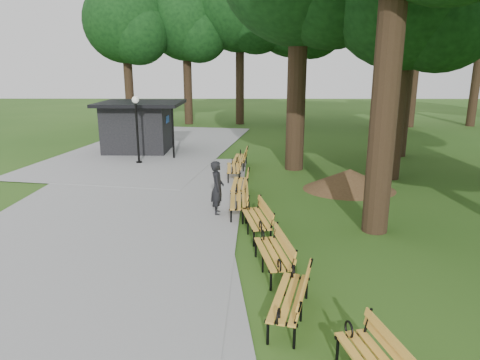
{
  "coord_description": "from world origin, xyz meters",
  "views": [
    {
      "loc": [
        0.04,
        -9.9,
        4.5
      ],
      "look_at": [
        -0.04,
        2.92,
        1.1
      ],
      "focal_mm": 32.7,
      "sensor_mm": 36.0,
      "label": 1
    }
  ],
  "objects_px": {
    "dirt_mound": "(350,179)",
    "bench_7": "(240,158)",
    "bench_2": "(273,254)",
    "bench_4": "(239,201)",
    "person": "(217,188)",
    "bench_6": "(234,168)",
    "kiosk": "(138,127)",
    "lamp_post": "(136,116)",
    "bench_3": "(256,219)",
    "bench_5": "(240,184)",
    "bench_1": "(289,298)"
  },
  "relations": [
    {
      "from": "dirt_mound",
      "to": "bench_7",
      "type": "distance_m",
      "value": 5.36
    },
    {
      "from": "bench_2",
      "to": "bench_4",
      "type": "xyz_separation_m",
      "value": [
        -0.79,
        3.88,
        0.0
      ]
    },
    {
      "from": "person",
      "to": "bench_7",
      "type": "distance_m",
      "value": 6.33
    },
    {
      "from": "person",
      "to": "dirt_mound",
      "type": "relative_size",
      "value": 0.59
    },
    {
      "from": "dirt_mound",
      "to": "bench_6",
      "type": "distance_m",
      "value": 4.6
    },
    {
      "from": "dirt_mound",
      "to": "bench_6",
      "type": "xyz_separation_m",
      "value": [
        -4.32,
        1.57,
        0.05
      ]
    },
    {
      "from": "kiosk",
      "to": "lamp_post",
      "type": "xyz_separation_m",
      "value": [
        0.69,
        -2.95,
        0.93
      ]
    },
    {
      "from": "person",
      "to": "bench_7",
      "type": "height_order",
      "value": "person"
    },
    {
      "from": "bench_6",
      "to": "bench_7",
      "type": "height_order",
      "value": "same"
    },
    {
      "from": "bench_3",
      "to": "bench_5",
      "type": "distance_m",
      "value": 3.57
    },
    {
      "from": "bench_1",
      "to": "bench_5",
      "type": "xyz_separation_m",
      "value": [
        -0.95,
        7.68,
        0.0
      ]
    },
    {
      "from": "kiosk",
      "to": "bench_5",
      "type": "bearing_deg",
      "value": -55.11
    },
    {
      "from": "bench_1",
      "to": "bench_4",
      "type": "relative_size",
      "value": 1.0
    },
    {
      "from": "kiosk",
      "to": "bench_7",
      "type": "xyz_separation_m",
      "value": [
        5.42,
        -3.79,
        -0.88
      ]
    },
    {
      "from": "person",
      "to": "bench_3",
      "type": "relative_size",
      "value": 0.89
    },
    {
      "from": "kiosk",
      "to": "bench_7",
      "type": "distance_m",
      "value": 6.67
    },
    {
      "from": "kiosk",
      "to": "dirt_mound",
      "type": "distance_m",
      "value": 12.0
    },
    {
      "from": "bench_4",
      "to": "bench_6",
      "type": "bearing_deg",
      "value": -177.38
    },
    {
      "from": "person",
      "to": "bench_6",
      "type": "relative_size",
      "value": 0.89
    },
    {
      "from": "kiosk",
      "to": "bench_1",
      "type": "bearing_deg",
      "value": -66.87
    },
    {
      "from": "kiosk",
      "to": "bench_1",
      "type": "height_order",
      "value": "kiosk"
    },
    {
      "from": "person",
      "to": "bench_2",
      "type": "relative_size",
      "value": 0.89
    },
    {
      "from": "kiosk",
      "to": "lamp_post",
      "type": "distance_m",
      "value": 3.17
    },
    {
      "from": "bench_5",
      "to": "bench_6",
      "type": "relative_size",
      "value": 1.0
    },
    {
      "from": "dirt_mound",
      "to": "bench_2",
      "type": "bearing_deg",
      "value": -116.21
    },
    {
      "from": "bench_2",
      "to": "bench_6",
      "type": "height_order",
      "value": "same"
    },
    {
      "from": "kiosk",
      "to": "bench_6",
      "type": "xyz_separation_m",
      "value": [
        5.18,
        -5.7,
        -0.88
      ]
    },
    {
      "from": "bench_5",
      "to": "bench_4",
      "type": "bearing_deg",
      "value": 2.31
    },
    {
      "from": "bench_5",
      "to": "bench_6",
      "type": "bearing_deg",
      "value": -170.71
    },
    {
      "from": "kiosk",
      "to": "bench_3",
      "type": "bearing_deg",
      "value": -62.03
    },
    {
      "from": "bench_2",
      "to": "bench_5",
      "type": "relative_size",
      "value": 1.0
    },
    {
      "from": "bench_6",
      "to": "lamp_post",
      "type": "bearing_deg",
      "value": -123.21
    },
    {
      "from": "bench_4",
      "to": "bench_7",
      "type": "bearing_deg",
      "value": 179.4
    },
    {
      "from": "lamp_post",
      "to": "bench_3",
      "type": "height_order",
      "value": "lamp_post"
    },
    {
      "from": "kiosk",
      "to": "bench_3",
      "type": "height_order",
      "value": "kiosk"
    },
    {
      "from": "bench_1",
      "to": "bench_7",
      "type": "height_order",
      "value": "same"
    },
    {
      "from": "dirt_mound",
      "to": "bench_2",
      "type": "xyz_separation_m",
      "value": [
        -3.28,
        -6.67,
        0.05
      ]
    },
    {
      "from": "person",
      "to": "kiosk",
      "type": "distance_m",
      "value": 11.16
    },
    {
      "from": "bench_6",
      "to": "bench_5",
      "type": "bearing_deg",
      "value": 4.5
    },
    {
      "from": "kiosk",
      "to": "bench_5",
      "type": "xyz_separation_m",
      "value": [
        5.45,
        -8.16,
        -0.88
      ]
    },
    {
      "from": "kiosk",
      "to": "bench_7",
      "type": "bearing_deg",
      "value": -33.77
    },
    {
      "from": "dirt_mound",
      "to": "bench_1",
      "type": "xyz_separation_m",
      "value": [
        -3.11,
        -8.57,
        0.05
      ]
    },
    {
      "from": "person",
      "to": "bench_1",
      "type": "height_order",
      "value": "person"
    },
    {
      "from": "bench_4",
      "to": "bench_5",
      "type": "distance_m",
      "value": 1.91
    },
    {
      "from": "bench_2",
      "to": "bench_6",
      "type": "distance_m",
      "value": 8.31
    },
    {
      "from": "bench_3",
      "to": "bench_5",
      "type": "bearing_deg",
      "value": 177.56
    },
    {
      "from": "bench_4",
      "to": "bench_5",
      "type": "bearing_deg",
      "value": 178.68
    },
    {
      "from": "kiosk",
      "to": "bench_7",
      "type": "height_order",
      "value": "kiosk"
    },
    {
      "from": "lamp_post",
      "to": "bench_6",
      "type": "bearing_deg",
      "value": -31.46
    },
    {
      "from": "lamp_post",
      "to": "bench_3",
      "type": "distance_m",
      "value": 10.34
    }
  ]
}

